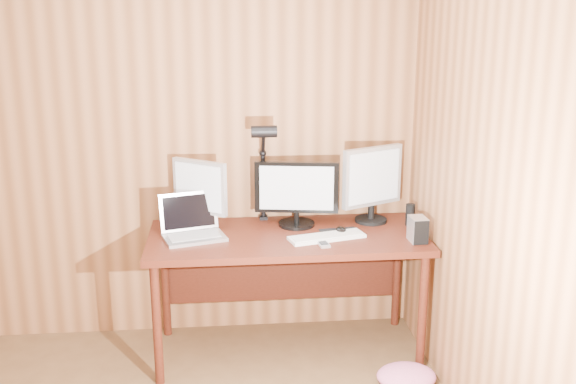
{
  "coord_description": "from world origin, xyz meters",
  "views": [
    {
      "loc": [
        0.58,
        -2.04,
        2.04
      ],
      "look_at": [
        0.93,
        1.58,
        1.02
      ],
      "focal_mm": 42.0,
      "sensor_mm": 36.0,
      "label": 1
    }
  ],
  "objects": [
    {
      "name": "room_shell",
      "position": [
        0.0,
        0.0,
        1.25
      ],
      "size": [
        4.0,
        4.0,
        4.0
      ],
      "color": "brown",
      "rests_on": "ground"
    },
    {
      "name": "desk",
      "position": [
        0.93,
        1.7,
        0.63
      ],
      "size": [
        1.6,
        0.7,
        0.75
      ],
      "color": "#45190E",
      "rests_on": "floor"
    },
    {
      "name": "monitor_center",
      "position": [
        1.0,
        1.79,
        0.95
      ],
      "size": [
        0.5,
        0.22,
        0.39
      ],
      "rotation": [
        0.0,
        0.0,
        -0.16
      ],
      "color": "black",
      "rests_on": "desk"
    },
    {
      "name": "monitor_left",
      "position": [
        0.43,
        1.8,
        0.97
      ],
      "size": [
        0.32,
        0.23,
        0.41
      ],
      "rotation": [
        0.0,
        0.0,
        -0.61
      ],
      "color": "black",
      "rests_on": "desk"
    },
    {
      "name": "monitor_right",
      "position": [
        1.46,
        1.82,
        1.0
      ],
      "size": [
        0.39,
        0.21,
        0.47
      ],
      "rotation": [
        0.0,
        0.0,
        0.44
      ],
      "color": "black",
      "rests_on": "desk"
    },
    {
      "name": "laptop",
      "position": [
        0.38,
        1.66,
        0.81
      ],
      "size": [
        0.4,
        0.34,
        0.24
      ],
      "rotation": [
        0.0,
        0.0,
        0.28
      ],
      "color": "silver",
      "rests_on": "desk"
    },
    {
      "name": "keyboard",
      "position": [
        1.15,
        1.54,
        0.76
      ],
      "size": [
        0.46,
        0.24,
        0.02
      ],
      "rotation": [
        0.0,
        0.0,
        0.26
      ],
      "color": "white",
      "rests_on": "desk"
    },
    {
      "name": "mousepad",
      "position": [
        1.24,
        1.62,
        0.75
      ],
      "size": [
        0.24,
        0.21,
        0.0
      ],
      "primitive_type": "cube",
      "rotation": [
        0.0,
        0.0,
        0.14
      ],
      "color": "black",
      "rests_on": "desk"
    },
    {
      "name": "mouse",
      "position": [
        1.24,
        1.62,
        0.77
      ],
      "size": [
        0.07,
        0.11,
        0.04
      ],
      "primitive_type": "ellipsoid",
      "rotation": [
        0.0,
        0.0,
        -0.07
      ],
      "color": "black",
      "rests_on": "mousepad"
    },
    {
      "name": "hard_drive",
      "position": [
        1.65,
        1.44,
        0.82
      ],
      "size": [
        0.09,
        0.13,
        0.14
      ],
      "rotation": [
        0.0,
        0.0,
        0.04
      ],
      "color": "silver",
      "rests_on": "desk"
    },
    {
      "name": "phone",
      "position": [
        1.11,
        1.44,
        0.76
      ],
      "size": [
        0.07,
        0.12,
        0.02
      ],
      "rotation": [
        0.0,
        0.0,
        0.16
      ],
      "color": "silver",
      "rests_on": "desk"
    },
    {
      "name": "speaker",
      "position": [
        1.68,
        1.73,
        0.82
      ],
      "size": [
        0.06,
        0.06,
        0.13
      ],
      "primitive_type": "cylinder",
      "color": "black",
      "rests_on": "desk"
    },
    {
      "name": "desk_lamp",
      "position": [
        0.81,
        1.86,
        1.15
      ],
      "size": [
        0.15,
        0.21,
        0.65
      ],
      "rotation": [
        0.0,
        0.0,
        -0.04
      ],
      "color": "black",
      "rests_on": "desk"
    },
    {
      "name": "fabric_pile",
      "position": [
        1.55,
        1.19,
        0.05
      ],
      "size": [
        0.36,
        0.31,
        0.11
      ],
      "primitive_type": null,
      "rotation": [
        0.0,
        0.0,
        -0.12
      ],
      "color": "#D66793",
      "rests_on": "floor"
    }
  ]
}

